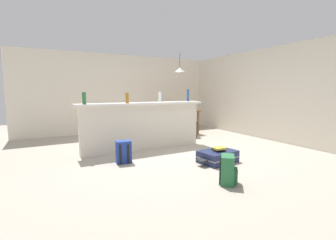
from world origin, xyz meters
name	(u,v)px	position (x,y,z in m)	size (l,w,h in m)	color
ground_plane	(168,152)	(0.00, 0.00, -0.03)	(13.00, 13.00, 0.05)	#ADA393
wall_back	(125,94)	(0.00, 3.05, 1.25)	(6.60, 0.10, 2.50)	silver
wall_right	(255,94)	(3.05, 0.30, 1.25)	(0.10, 6.00, 2.50)	silver
partition_half_wall	(144,127)	(-0.42, 0.41, 0.51)	(2.80, 0.20, 1.03)	silver
bar_countertop	(143,104)	(-0.42, 0.41, 1.05)	(2.96, 0.40, 0.05)	white
bottle_green	(84,98)	(-1.71, 0.31, 1.20)	(0.07, 0.07, 0.24)	#2D6B38
bottle_amber	(127,98)	(-0.82, 0.34, 1.19)	(0.07, 0.07, 0.22)	#9E661E
bottle_clear	(160,97)	(0.04, 0.49, 1.20)	(0.07, 0.07, 0.24)	silver
bottle_blue	(188,95)	(0.84, 0.49, 1.23)	(0.06, 0.06, 0.30)	#284C89
dining_table	(179,113)	(1.33, 1.73, 0.65)	(1.10, 0.80, 0.74)	brown
dining_chair_near_partition	(188,119)	(1.30, 1.21, 0.52)	(0.44, 0.44, 0.93)	#4C331E
pendant_lamp	(180,70)	(1.38, 1.80, 1.98)	(0.34, 0.34, 0.63)	black
suitcase_flat_navy	(217,156)	(0.42, -1.18, 0.11)	(0.86, 0.58, 0.22)	#1E284C
backpack_blue	(124,152)	(-1.16, -0.38, 0.20)	(0.31, 0.28, 0.42)	#233D93
backpack_green	(228,170)	(-0.14, -2.07, 0.20)	(0.34, 0.34, 0.42)	#286B3D
book_stack	(219,149)	(0.44, -1.19, 0.26)	(0.26, 0.24, 0.07)	black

